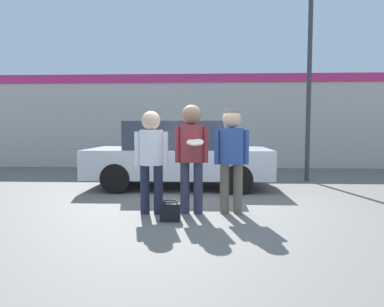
{
  "coord_description": "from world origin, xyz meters",
  "views": [
    {
      "loc": [
        0.15,
        -5.81,
        1.38
      ],
      "look_at": [
        -0.11,
        -0.13,
        0.97
      ],
      "focal_mm": 32.0,
      "sensor_mm": 36.0,
      "label": 1
    }
  ],
  "objects_px": {
    "parked_car_near": "(178,155)",
    "shrub": "(140,156)",
    "person_left": "(151,153)",
    "person_right": "(232,150)",
    "handbag": "(170,211)",
    "person_middle_with_frisbee": "(192,148)",
    "street_lamp": "(317,37)"
  },
  "relations": [
    {
      "from": "street_lamp",
      "to": "handbag",
      "type": "distance_m",
      "value": 6.47
    },
    {
      "from": "parked_car_near",
      "to": "handbag",
      "type": "bearing_deg",
      "value": -87.47
    },
    {
      "from": "street_lamp",
      "to": "handbag",
      "type": "xyz_separation_m",
      "value": [
        -3.38,
        -4.16,
        -3.62
      ]
    },
    {
      "from": "person_left",
      "to": "shrub",
      "type": "distance_m",
      "value": 6.24
    },
    {
      "from": "person_left",
      "to": "handbag",
      "type": "height_order",
      "value": "person_left"
    },
    {
      "from": "person_middle_with_frisbee",
      "to": "handbag",
      "type": "xyz_separation_m",
      "value": [
        -0.3,
        -0.49,
        -0.92
      ]
    },
    {
      "from": "person_left",
      "to": "shrub",
      "type": "xyz_separation_m",
      "value": [
        -1.4,
        6.06,
        -0.54
      ]
    },
    {
      "from": "person_middle_with_frisbee",
      "to": "person_right",
      "type": "height_order",
      "value": "person_middle_with_frisbee"
    },
    {
      "from": "person_right",
      "to": "parked_car_near",
      "type": "bearing_deg",
      "value": 113.52
    },
    {
      "from": "person_right",
      "to": "parked_car_near",
      "type": "relative_size",
      "value": 0.41
    },
    {
      "from": "parked_car_near",
      "to": "shrub",
      "type": "height_order",
      "value": "parked_car_near"
    },
    {
      "from": "person_left",
      "to": "parked_car_near",
      "type": "relative_size",
      "value": 0.4
    },
    {
      "from": "street_lamp",
      "to": "shrub",
      "type": "bearing_deg",
      "value": 155.42
    },
    {
      "from": "person_middle_with_frisbee",
      "to": "street_lamp",
      "type": "distance_m",
      "value": 5.5
    },
    {
      "from": "person_left",
      "to": "person_right",
      "type": "bearing_deg",
      "value": 4.63
    },
    {
      "from": "person_right",
      "to": "shrub",
      "type": "xyz_separation_m",
      "value": [
        -2.7,
        5.96,
        -0.59
      ]
    },
    {
      "from": "person_right",
      "to": "handbag",
      "type": "relative_size",
      "value": 5.55
    },
    {
      "from": "handbag",
      "to": "person_left",
      "type": "bearing_deg",
      "value": 128.18
    },
    {
      "from": "person_middle_with_frisbee",
      "to": "street_lamp",
      "type": "height_order",
      "value": "street_lamp"
    },
    {
      "from": "street_lamp",
      "to": "handbag",
      "type": "relative_size",
      "value": 20.27
    },
    {
      "from": "person_right",
      "to": "shrub",
      "type": "distance_m",
      "value": 6.57
    },
    {
      "from": "person_left",
      "to": "person_right",
      "type": "xyz_separation_m",
      "value": [
        1.3,
        0.11,
        0.04
      ]
    },
    {
      "from": "parked_car_near",
      "to": "shrub",
      "type": "distance_m",
      "value": 3.84
    },
    {
      "from": "parked_car_near",
      "to": "handbag",
      "type": "distance_m",
      "value": 3.11
    },
    {
      "from": "person_middle_with_frisbee",
      "to": "shrub",
      "type": "height_order",
      "value": "person_middle_with_frisbee"
    },
    {
      "from": "person_left",
      "to": "street_lamp",
      "type": "distance_m",
      "value": 5.95
    },
    {
      "from": "parked_car_near",
      "to": "handbag",
      "type": "height_order",
      "value": "parked_car_near"
    },
    {
      "from": "street_lamp",
      "to": "shrub",
      "type": "height_order",
      "value": "street_lamp"
    },
    {
      "from": "person_left",
      "to": "parked_car_near",
      "type": "xyz_separation_m",
      "value": [
        0.22,
        2.59,
        -0.23
      ]
    },
    {
      "from": "street_lamp",
      "to": "person_left",
      "type": "bearing_deg",
      "value": -135.12
    },
    {
      "from": "person_right",
      "to": "street_lamp",
      "type": "distance_m",
      "value": 5.13
    },
    {
      "from": "parked_car_near",
      "to": "shrub",
      "type": "bearing_deg",
      "value": 115.03
    }
  ]
}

